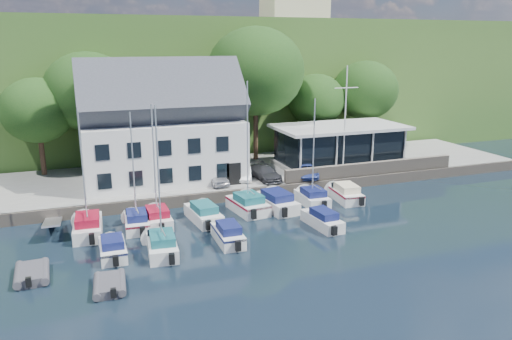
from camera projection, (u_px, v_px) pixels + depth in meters
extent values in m
plane|color=black|center=(311.00, 245.00, 33.86)|extent=(180.00, 180.00, 0.00)
cube|color=gray|center=(233.00, 175.00, 49.63)|extent=(60.00, 13.00, 1.00)
cube|color=#6E6458|center=(255.00, 193.00, 43.73)|extent=(60.00, 0.30, 1.00)
cube|color=#2F551F|center=(156.00, 73.00, 88.20)|extent=(160.00, 75.00, 16.00)
cube|color=olive|center=(189.00, 27.00, 96.10)|extent=(50.00, 30.00, 0.30)
cube|color=#6E6458|center=(371.00, 168.00, 47.83)|extent=(18.00, 0.50, 1.20)
imported|color=silver|center=(215.00, 177.00, 44.55)|extent=(1.90, 3.96, 1.30)
imported|color=silver|center=(245.00, 174.00, 46.07)|extent=(2.10, 3.53, 1.10)
imported|color=#2D2D32|center=(265.00, 173.00, 46.06)|extent=(2.10, 4.55, 1.29)
imported|color=#2D408C|center=(307.00, 170.00, 46.89)|extent=(2.48, 3.94, 1.26)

